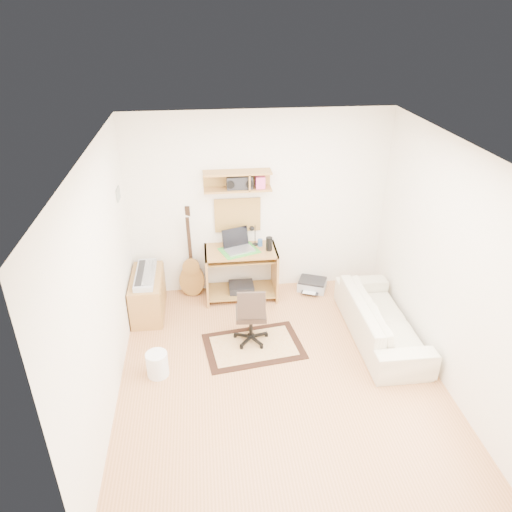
{
  "coord_description": "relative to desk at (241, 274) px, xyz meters",
  "views": [
    {
      "loc": [
        -0.77,
        -4.23,
        3.79
      ],
      "look_at": [
        -0.15,
        1.05,
        1.0
      ],
      "focal_mm": 34.02,
      "sensor_mm": 36.0,
      "label": 1
    }
  ],
  "objects": [
    {
      "name": "laptop",
      "position": [
        -0.02,
        -0.02,
        0.52
      ],
      "size": [
        0.49,
        0.49,
        0.29
      ],
      "primitive_type": null,
      "rotation": [
        0.0,
        0.0,
        0.35
      ],
      "color": "silver",
      "rests_on": "desk"
    },
    {
      "name": "back_wall",
      "position": [
        0.28,
        0.28,
        0.93
      ],
      "size": [
        3.6,
        0.01,
        2.6
      ],
      "primitive_type": "cube",
      "color": "white",
      "rests_on": "ground"
    },
    {
      "name": "desk",
      "position": [
        0.0,
        0.0,
        0.0
      ],
      "size": [
        1.0,
        0.55,
        0.75
      ],
      "primitive_type": null,
      "color": "#AE7A3D",
      "rests_on": "floor"
    },
    {
      "name": "pencil_cup",
      "position": [
        0.28,
        0.1,
        0.42
      ],
      "size": [
        0.07,
        0.07,
        0.1
      ],
      "primitive_type": "cylinder",
      "color": "#305991",
      "rests_on": "desk"
    },
    {
      "name": "wall_shelf",
      "position": [
        -0.02,
        0.15,
        1.32
      ],
      "size": [
        0.9,
        0.25,
        0.26
      ],
      "primitive_type": "cube",
      "color": "#AE7A3D",
      "rests_on": "back_wall"
    },
    {
      "name": "printer",
      "position": [
        1.06,
        0.07,
        -0.29
      ],
      "size": [
        0.49,
        0.44,
        0.15
      ],
      "primitive_type": "cube",
      "rotation": [
        0.0,
        0.0,
        -0.4
      ],
      "color": "#A5A8AA",
      "rests_on": "floor"
    },
    {
      "name": "left_wall",
      "position": [
        -1.52,
        -1.73,
        0.93
      ],
      "size": [
        0.01,
        4.0,
        2.6
      ],
      "primitive_type": "cube",
      "color": "white",
      "rests_on": "ground"
    },
    {
      "name": "boombox",
      "position": [
        0.01,
        0.15,
        1.3
      ],
      "size": [
        0.34,
        0.16,
        0.18
      ],
      "primitive_type": "cube",
      "color": "black",
      "rests_on": "wall_shelf"
    },
    {
      "name": "desk_lamp",
      "position": [
        0.22,
        0.14,
        0.53
      ],
      "size": [
        0.1,
        0.1,
        0.31
      ],
      "primitive_type": null,
      "color": "black",
      "rests_on": "desk"
    },
    {
      "name": "cork_board",
      "position": [
        -0.02,
        0.25,
        0.79
      ],
      "size": [
        0.64,
        0.03,
        0.49
      ],
      "primitive_type": "cube",
      "color": "tan",
      "rests_on": "back_wall"
    },
    {
      "name": "task_chair",
      "position": [
        0.03,
        -1.06,
        0.04
      ],
      "size": [
        0.45,
        0.45,
        0.82
      ],
      "primitive_type": null,
      "rotation": [
        0.0,
        0.0,
        -0.07
      ],
      "color": "#31251D",
      "rests_on": "floor"
    },
    {
      "name": "right_wall",
      "position": [
        2.09,
        -1.73,
        0.93
      ],
      "size": [
        0.01,
        4.0,
        2.6
      ],
      "primitive_type": "cube",
      "color": "white",
      "rests_on": "ground"
    },
    {
      "name": "waste_basket",
      "position": [
        -1.1,
        -1.56,
        -0.23
      ],
      "size": [
        0.27,
        0.27,
        0.3
      ],
      "primitive_type": "cylinder",
      "rotation": [
        0.0,
        0.0,
        0.1
      ],
      "color": "white",
      "rests_on": "floor"
    },
    {
      "name": "speaker",
      "position": [
        0.39,
        -0.05,
        0.47
      ],
      "size": [
        0.09,
        0.09,
        0.2
      ],
      "primitive_type": "cylinder",
      "color": "black",
      "rests_on": "desk"
    },
    {
      "name": "sofa",
      "position": [
        1.66,
        -1.16,
        -0.02
      ],
      "size": [
        0.53,
        1.82,
        0.71
      ],
      "primitive_type": "imported",
      "rotation": [
        0.0,
        0.0,
        1.57
      ],
      "color": "beige",
      "rests_on": "floor"
    },
    {
      "name": "wall_photo",
      "position": [
        -1.5,
        -0.23,
        1.34
      ],
      "size": [
        0.02,
        0.2,
        0.15
      ],
      "primitive_type": "cube",
      "color": "#4C8CBF",
      "rests_on": "left_wall"
    },
    {
      "name": "rug",
      "position": [
        0.04,
        -1.18,
        -0.37
      ],
      "size": [
        1.28,
        0.94,
        0.02
      ],
      "primitive_type": "cube",
      "rotation": [
        0.0,
        0.0,
        0.14
      ],
      "color": "beige",
      "rests_on": "floor"
    },
    {
      "name": "floor",
      "position": [
        0.28,
        -1.73,
        -0.38
      ],
      "size": [
        3.6,
        4.0,
        0.01
      ],
      "primitive_type": "cube",
      "color": "tan",
      "rests_on": "ground"
    },
    {
      "name": "ceiling",
      "position": [
        0.28,
        -1.73,
        2.23
      ],
      "size": [
        3.6,
        4.0,
        0.01
      ],
      "primitive_type": "cube",
      "color": "white",
      "rests_on": "ground"
    },
    {
      "name": "music_keyboard",
      "position": [
        -1.3,
        -0.25,
        0.21
      ],
      "size": [
        0.25,
        0.79,
        0.07
      ],
      "primitive_type": "cube",
      "color": "#B2B5BA",
      "rests_on": "cabinet"
    },
    {
      "name": "guitar",
      "position": [
        -0.7,
        0.13,
        0.29
      ],
      "size": [
        0.37,
        0.25,
        1.34
      ],
      "primitive_type": null,
      "rotation": [
        0.0,
        0.0,
        -0.07
      ],
      "color": "olive",
      "rests_on": "floor"
    },
    {
      "name": "cabinet",
      "position": [
        -1.3,
        -0.25,
        -0.1
      ],
      "size": [
        0.4,
        0.9,
        0.55
      ],
      "primitive_type": "cube",
      "color": "#AE7A3D",
      "rests_on": "floor"
    }
  ]
}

